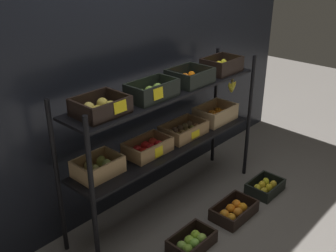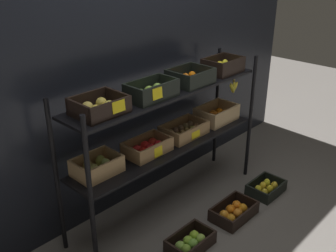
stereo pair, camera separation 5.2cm
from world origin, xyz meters
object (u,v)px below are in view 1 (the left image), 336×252
Objects in this scene: display_rack at (170,117)px; crate_ground_apple_green at (192,242)px; crate_ground_lemon at (265,187)px; crate_ground_orange at (234,211)px.

display_rack is 0.93m from crate_ground_apple_green.
crate_ground_orange is at bearing 178.94° from crate_ground_lemon.
crate_ground_apple_green and crate_ground_orange have the same top height.
crate_ground_lemon is (0.70, -0.49, -0.75)m from display_rack.
display_rack is 5.79× the size of crate_ground_lemon.
display_rack is at bearing 115.53° from crate_ground_orange.
crate_ground_lemon is (0.47, -0.01, -0.00)m from crate_ground_orange.
crate_ground_apple_green is 0.51m from crate_ground_orange.
crate_ground_orange is 0.47m from crate_ground_lemon.
crate_ground_apple_green is 0.98m from crate_ground_lemon.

